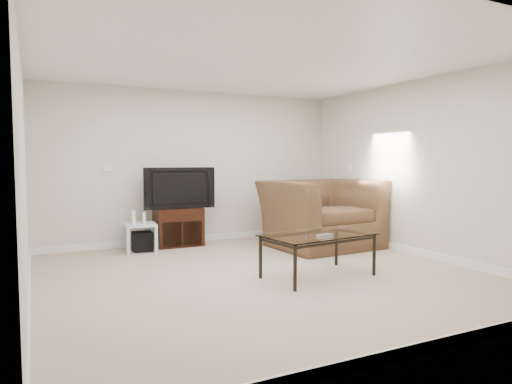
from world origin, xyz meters
name	(u,v)px	position (x,y,z in m)	size (l,w,h in m)	color
floor	(263,275)	(0.00, 0.00, 0.00)	(5.00, 5.00, 0.00)	tan
ceiling	(263,62)	(0.00, 0.00, 2.50)	(5.00, 5.00, 0.00)	white
wall_back	(195,167)	(0.00, 2.50, 1.25)	(5.00, 0.02, 2.50)	silver
wall_left	(24,172)	(-2.50, 0.00, 1.25)	(0.02, 5.00, 2.50)	silver
wall_right	(420,168)	(2.50, 0.00, 1.25)	(0.02, 5.00, 2.50)	silver
plate_back	(107,168)	(-1.40, 2.49, 1.25)	(0.12, 0.02, 0.12)	white
plate_right_switch	(349,167)	(2.49, 1.60, 1.25)	(0.02, 0.09, 0.13)	white
plate_right_outlet	(359,224)	(2.49, 1.30, 0.30)	(0.02, 0.08, 0.12)	white
tv_stand	(178,227)	(-0.36, 2.28, 0.30)	(0.73, 0.51, 0.61)	black
dvd_player	(179,214)	(-0.36, 2.24, 0.51)	(0.39, 0.27, 0.05)	black
television	(178,188)	(-0.36, 2.25, 0.93)	(1.04, 0.21, 0.65)	black
side_table	(141,237)	(-1.00, 2.05, 0.21)	(0.44, 0.44, 0.42)	silver
subwoofer	(142,241)	(-0.98, 2.07, 0.15)	(0.28, 0.28, 0.28)	black
game_console	(133,217)	(-1.11, 2.04, 0.52)	(0.04, 0.14, 0.19)	white
game_case	(144,218)	(-0.95, 2.03, 0.51)	(0.04, 0.12, 0.17)	silver
recliner	(321,202)	(1.64, 1.20, 0.71)	(1.62, 1.05, 1.42)	brown
coffee_table	(318,256)	(0.54, -0.36, 0.25)	(1.29, 0.73, 0.50)	black
remote	(325,235)	(0.52, -0.52, 0.52)	(0.20, 0.06, 0.02)	#B2B2B7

